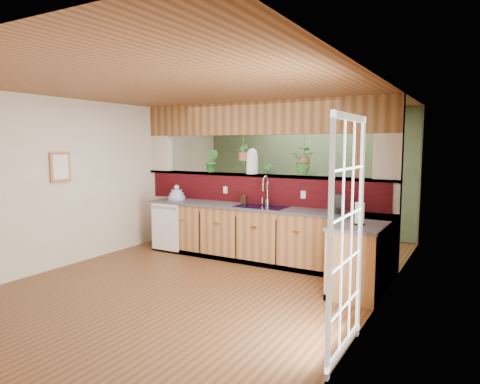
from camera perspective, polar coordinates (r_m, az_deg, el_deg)
The scene contains 27 objects.
ground at distance 6.34m, azimuth -3.31°, elevation -11.00°, with size 4.60×7.00×0.01m, color brown.
ceiling at distance 6.09m, azimuth -3.47°, elevation 13.03°, with size 4.60×7.00×0.01m, color brown.
wall_back at distance 9.20m, azimuth 8.63°, elevation 2.62°, with size 4.60×0.02×2.60m, color beige.
wall_left at distance 7.58m, azimuth -18.10°, elevation 1.58°, with size 0.02×7.00×2.60m, color beige.
wall_right at distance 5.20m, azimuth 18.35°, elevation -0.50°, with size 0.02×7.00×2.60m, color beige.
pass_through_partition at distance 7.24m, azimuth 2.66°, elevation 0.81°, with size 4.60×0.21×2.60m.
pass_through_ledge at distance 7.24m, azimuth 2.47°, elevation 2.23°, with size 4.60×0.21×0.04m, color brown.
header_beam at distance 7.23m, azimuth 2.51°, elevation 9.80°, with size 4.60×0.15×0.55m, color brown.
sage_backwall at distance 9.19m, azimuth 8.59°, elevation 2.61°, with size 4.55×0.02×2.55m, color #516847.
countertop at distance 6.59m, azimuth 7.01°, elevation -6.33°, with size 4.14×1.52×0.90m.
dishwasher at distance 7.61m, azimuth -9.98°, elevation -4.60°, with size 0.58×0.03×0.82m.
navy_sink at distance 6.86m, azimuth 2.86°, elevation -2.62°, with size 0.82×0.50×0.18m.
french_door at distance 4.00m, azimuth 14.05°, elevation -5.99°, with size 0.06×1.02×2.16m, color white.
framed_print at distance 7.04m, azimuth -22.85°, elevation 3.09°, with size 0.04×0.35×0.45m.
faucet at distance 6.95m, azimuth 3.48°, elevation 0.34°, with size 0.21×0.22×0.49m.
dish_stack at distance 7.78m, azimuth -8.44°, elevation -0.40°, with size 0.31×0.31×0.27m.
soap_dispenser at distance 7.10m, azimuth 0.55°, elevation -0.82°, with size 0.09×0.09×0.21m, color #361E13.
coffee_maker at distance 6.34m, azimuth 13.16°, elevation -1.64°, with size 0.15×0.25×0.27m.
paper_towel at distance 5.51m, azimuth 15.65°, elevation -2.82°, with size 0.14×0.14×0.30m.
glass_jar at distance 7.28m, azimuth 1.62°, elevation 4.13°, with size 0.20×0.20×0.43m.
ledge_plant_left at distance 7.70m, azimuth -3.76°, elevation 4.15°, with size 0.23×0.18×0.41m, color #286A25.
hanging_plant_a at distance 7.36m, azimuth 0.48°, elevation 5.90°, with size 0.21×0.17×0.46m.
hanging_plant_b at distance 6.89m, azimuth 8.57°, elevation 5.71°, with size 0.39×0.35×0.52m.
shelving_console at distance 9.12m, azimuth 7.00°, elevation -2.45°, with size 1.65×0.44×1.10m, color black.
shelf_plant_a at distance 9.28m, azimuth 3.70°, elevation 2.55°, with size 0.24×0.16×0.45m, color #286A25.
shelf_plant_b at distance 8.94m, azimuth 8.68°, elevation 2.30°, with size 0.24×0.24×0.44m, color #286A25.
floor_plant at distance 8.03m, azimuth 8.53°, elevation -4.63°, with size 0.66×0.57×0.74m, color #286A25.
Camera 1 is at (3.31, -5.07, 1.89)m, focal length 32.00 mm.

